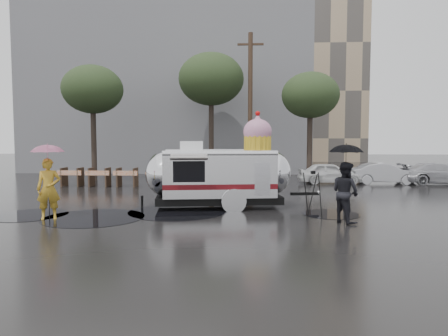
# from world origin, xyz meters

# --- Properties ---
(ground) EXTENTS (120.00, 120.00, 0.00)m
(ground) POSITION_xyz_m (0.00, 0.00, 0.00)
(ground) COLOR black
(ground) RESTS_ON ground
(puddles) EXTENTS (12.15, 4.51, 0.01)m
(puddles) POSITION_xyz_m (-1.20, 2.15, 0.01)
(puddles) COLOR black
(puddles) RESTS_ON ground
(grey_building) EXTENTS (22.00, 12.00, 13.00)m
(grey_building) POSITION_xyz_m (-4.00, 24.00, 6.50)
(grey_building) COLOR slate
(grey_building) RESTS_ON ground
(utility_pole) EXTENTS (1.60, 0.28, 9.00)m
(utility_pole) POSITION_xyz_m (2.50, 14.00, 4.62)
(utility_pole) COLOR #473323
(utility_pole) RESTS_ON ground
(tree_left) EXTENTS (3.64, 3.64, 6.95)m
(tree_left) POSITION_xyz_m (-7.00, 13.00, 5.48)
(tree_left) COLOR #382D26
(tree_left) RESTS_ON ground
(tree_mid) EXTENTS (4.20, 4.20, 8.03)m
(tree_mid) POSITION_xyz_m (0.00, 15.00, 6.34)
(tree_mid) COLOR #382D26
(tree_mid) RESTS_ON ground
(tree_right) EXTENTS (3.36, 3.36, 6.42)m
(tree_right) POSITION_xyz_m (6.00, 13.00, 5.06)
(tree_right) COLOR #382D26
(tree_right) RESTS_ON ground
(barricade_row) EXTENTS (4.30, 0.80, 1.00)m
(barricade_row) POSITION_xyz_m (-5.55, 9.96, 0.52)
(barricade_row) COLOR #473323
(barricade_row) RESTS_ON ground
(parked_cars) EXTENTS (13.20, 1.90, 1.50)m
(parked_cars) POSITION_xyz_m (11.78, 12.00, 0.72)
(parked_cars) COLOR silver
(parked_cars) RESTS_ON ground
(airstream_trailer) EXTENTS (6.66, 3.12, 3.61)m
(airstream_trailer) POSITION_xyz_m (1.34, 3.80, 1.27)
(airstream_trailer) COLOR silver
(airstream_trailer) RESTS_ON ground
(person_left) EXTENTS (0.81, 0.68, 1.91)m
(person_left) POSITION_xyz_m (-3.86, 1.18, 0.96)
(person_left) COLOR gold
(person_left) RESTS_ON ground
(umbrella_pink) EXTENTS (1.20, 1.20, 2.37)m
(umbrella_pink) POSITION_xyz_m (-3.86, 1.18, 1.96)
(umbrella_pink) COLOR pink
(umbrella_pink) RESTS_ON ground
(person_right) EXTENTS (0.87, 1.00, 1.83)m
(person_right) POSITION_xyz_m (5.23, 1.19, 0.91)
(person_right) COLOR black
(person_right) RESTS_ON ground
(umbrella_black) EXTENTS (1.22, 1.22, 2.38)m
(umbrella_black) POSITION_xyz_m (5.23, 1.19, 1.97)
(umbrella_black) COLOR black
(umbrella_black) RESTS_ON ground
(tripod) EXTENTS (0.61, 0.61, 1.52)m
(tripod) POSITION_xyz_m (4.37, 1.83, 0.90)
(tripod) COLOR black
(tripod) RESTS_ON ground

